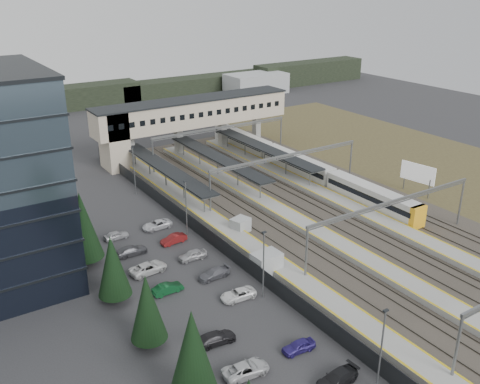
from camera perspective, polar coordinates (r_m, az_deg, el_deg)
ground at (r=70.16m, az=4.04°, el=-6.17°), size 220.00×220.00×0.00m
conifer_row at (r=55.57m, az=-12.05°, el=-9.04°), size 4.42×49.82×9.50m
car_park at (r=58.75m, az=-2.95°, el=-11.55°), size 10.61×44.39×1.29m
lampposts at (r=65.12m, az=-2.19°, el=-4.19°), size 0.50×53.25×8.07m
fence at (r=70.19m, az=-2.67°, el=-5.21°), size 0.08×90.00×2.00m
relay_cabin_near at (r=64.09m, az=2.84°, el=-7.64°), size 3.41×2.55×2.77m
relay_cabin_far at (r=73.87m, az=0.03°, el=-3.63°), size 2.91×2.64×2.22m
rail_corridor at (r=78.80m, az=7.32°, el=-2.77°), size 34.00×90.00×0.92m
canopies at (r=92.94m, az=-2.40°, el=3.69°), size 23.10×30.00×3.28m
footbridge at (r=104.85m, az=-6.33°, el=7.97°), size 40.40×6.40×11.20m
gantries at (r=76.91m, az=10.00°, el=1.04°), size 28.40×62.28×7.17m
train at (r=95.81m, az=6.26°, el=2.83°), size 2.59×54.15×3.26m
billboard at (r=91.02m, az=18.43°, el=1.83°), size 1.22×5.97×5.14m
scrub_east at (r=104.17m, az=22.57°, el=1.75°), size 34.00×120.00×0.06m
treeline_far at (r=157.11m, az=-9.41°, el=10.61°), size 170.00×19.00×7.00m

